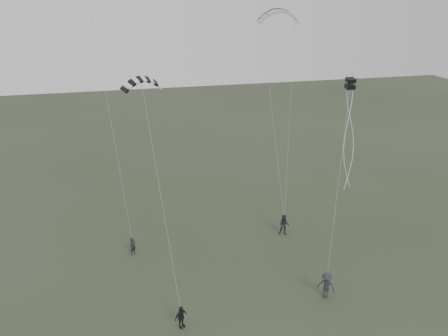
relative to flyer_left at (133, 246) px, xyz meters
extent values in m
plane|color=#303824|center=(5.63, -6.95, -0.74)|extent=(140.00, 140.00, 0.00)
imported|color=black|center=(0.00, 0.00, 0.00)|extent=(0.64, 0.62, 1.49)
imported|color=#26272C|center=(12.63, 0.05, 0.17)|extent=(1.10, 1.01, 1.83)
imported|color=black|center=(2.51, -8.92, 0.03)|extent=(0.97, 0.79, 1.55)
imported|color=#28282D|center=(12.41, -8.42, 0.23)|extent=(1.39, 1.40, 1.94)
camera|label=1|loc=(0.06, -30.26, 18.62)|focal=35.00mm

